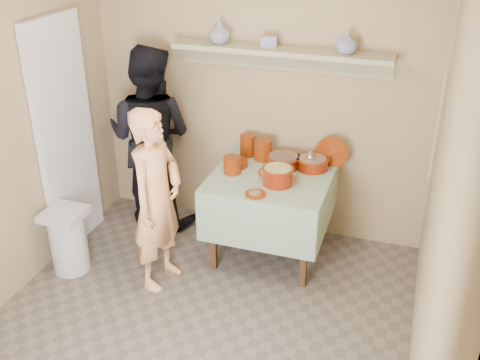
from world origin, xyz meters
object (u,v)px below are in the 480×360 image
at_px(person_helper, 150,138).
at_px(person_cook, 157,200).
at_px(trash_bin, 68,240).
at_px(serving_table, 271,187).
at_px(cazuela_rice, 278,174).

bearing_deg(person_helper, person_cook, 119.47).
bearing_deg(person_cook, trash_bin, 105.09).
bearing_deg(person_helper, trash_bin, 73.26).
relative_size(person_cook, person_helper, 0.87).
bearing_deg(serving_table, person_helper, 169.99).
distance_m(person_helper, cazuela_rice, 1.34).
height_order(person_cook, person_helper, person_helper).
bearing_deg(serving_table, cazuela_rice, -59.40).
bearing_deg(serving_table, person_cook, -137.97).
bearing_deg(serving_table, trash_bin, -153.22).
xyz_separation_m(serving_table, cazuela_rice, (0.09, -0.15, 0.20)).
height_order(person_helper, cazuela_rice, person_helper).
relative_size(person_helper, serving_table, 1.74).
distance_m(person_cook, trash_bin, 0.91).
xyz_separation_m(person_helper, trash_bin, (-0.31, -0.98, -0.56)).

